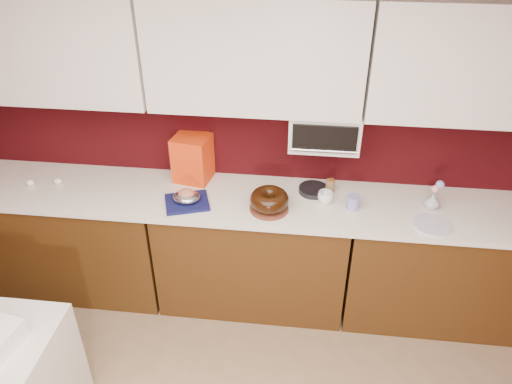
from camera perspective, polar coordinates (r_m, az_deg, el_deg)
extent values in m
cube|color=white|center=(0.96, -15.74, 15.19)|extent=(4.00, 4.50, 0.02)
cube|color=#35070A|center=(3.47, 0.23, 6.88)|extent=(4.00, 0.02, 2.50)
cube|color=#46290E|center=(4.02, -19.66, -5.05)|extent=(1.31, 0.58, 0.86)
cube|color=#46290E|center=(3.66, -0.36, -6.89)|extent=(1.31, 0.58, 0.86)
cube|color=#46290E|center=(3.77, 20.37, -7.99)|extent=(1.31, 0.58, 0.86)
cube|color=white|center=(3.39, -0.38, -1.04)|extent=(4.00, 0.62, 0.04)
cube|color=white|center=(3.51, -23.09, 15.13)|extent=(1.31, 0.33, 0.70)
cube|color=white|center=(3.10, -0.10, 15.55)|extent=(1.31, 0.33, 0.70)
cube|color=white|center=(3.23, 24.80, 13.34)|extent=(1.31, 0.33, 0.70)
cube|color=white|center=(3.27, 7.86, 7.27)|extent=(0.45, 0.30, 0.25)
cube|color=black|center=(3.13, 7.85, 6.02)|extent=(0.40, 0.02, 0.18)
cylinder|color=silver|center=(3.15, 7.74, 4.68)|extent=(0.42, 0.02, 0.02)
cylinder|color=brown|center=(3.27, 1.51, -1.88)|extent=(0.27, 0.27, 0.02)
torus|color=black|center=(3.23, 1.53, -0.89)|extent=(0.29, 0.29, 0.10)
cube|color=#121545|center=(3.36, -7.89, -1.18)|extent=(0.34, 0.32, 0.02)
ellipsoid|color=silver|center=(3.33, -7.95, -0.55)|extent=(0.22, 0.21, 0.07)
ellipsoid|color=#C5765A|center=(3.32, -7.98, -0.19)|extent=(0.13, 0.12, 0.07)
cube|color=red|center=(3.55, -7.25, 3.86)|extent=(0.28, 0.26, 0.33)
cylinder|color=black|center=(3.46, 6.58, 0.25)|extent=(0.26, 0.26, 0.04)
imported|color=white|center=(3.35, 7.94, -0.48)|extent=(0.12, 0.12, 0.10)
cylinder|color=#1B1C96|center=(3.32, 11.05, -1.18)|extent=(0.10, 0.10, 0.10)
imported|color=silver|center=(3.45, 19.53, -0.91)|extent=(0.09, 0.09, 0.12)
sphere|color=pink|center=(3.41, 19.80, 0.32)|extent=(0.05, 0.05, 0.05)
sphere|color=#849AD3|center=(3.42, 20.29, 0.78)|extent=(0.06, 0.06, 0.06)
cylinder|color=silver|center=(3.32, 19.45, -3.54)|extent=(0.25, 0.25, 0.01)
cylinder|color=brown|center=(3.46, 8.57, 0.71)|extent=(0.05, 0.05, 0.11)
cylinder|color=olive|center=(3.46, 8.46, 0.65)|extent=(0.07, 0.07, 0.09)
ellipsoid|color=white|center=(3.85, -24.39, 0.98)|extent=(0.07, 0.07, 0.05)
ellipsoid|color=white|center=(3.80, -21.70, 1.16)|extent=(0.07, 0.07, 0.05)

